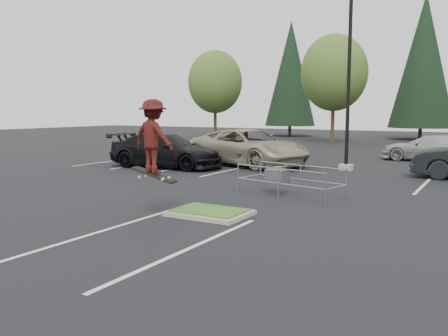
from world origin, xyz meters
The scene contains 13 objects.
ground centered at (0.00, 0.00, 0.00)m, with size 120.00×120.00×0.00m, color black.
grass_median centered at (0.00, 0.00, 0.08)m, with size 2.20×1.60×0.16m.
stall_lines centered at (-1.35, 6.02, 0.00)m, with size 22.62×17.60×0.01m.
light_pole centered at (0.50, 12.00, 4.56)m, with size 0.70×0.60×10.12m.
decid_a centered at (-18.01, 30.03, 5.58)m, with size 5.44×5.44×8.91m.
decid_b centered at (-6.01, 30.53, 6.04)m, with size 5.89×5.89×9.64m.
conif_a centered at (-14.00, 40.00, 7.10)m, with size 5.72×5.72×13.00m.
conif_b centered at (0.00, 40.50, 7.85)m, with size 6.38×6.38×14.50m.
cart_corral centered at (0.38, 4.10, 0.66)m, with size 3.93×2.17×1.06m.
skateboarder centered at (-1.18, -1.00, 2.24)m, with size 1.37×0.88×2.27m.
car_l_tan centered at (-4.74, 11.50, 0.98)m, with size 3.25×7.04×1.96m, color gray.
car_l_black centered at (-8.00, 8.50, 0.89)m, with size 2.49×6.12×1.78m, color black.
car_far_silver centered at (3.51, 18.88, 0.78)m, with size 2.17×5.35×1.55m, color #AEAEA9.
Camera 1 is at (6.98, -11.20, 2.96)m, focal length 38.00 mm.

